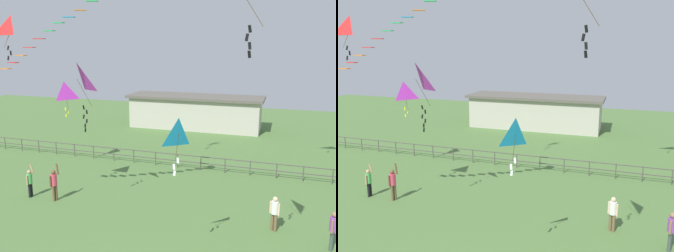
# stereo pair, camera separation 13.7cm
# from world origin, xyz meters

# --- Properties ---
(person_1) EXTENTS (0.30, 0.47, 1.64)m
(person_1) POSITION_xyz_m (6.47, 6.46, 0.94)
(person_1) COLOR #3F4C47
(person_1) RESTS_ON ground_plane
(person_2) EXTENTS (0.40, 0.50, 1.99)m
(person_2) POSITION_xyz_m (-6.81, 6.98, 1.00)
(person_2) COLOR brown
(person_2) RESTS_ON ground_plane
(person_3) EXTENTS (0.31, 0.46, 1.78)m
(person_3) POSITION_xyz_m (-8.34, 6.98, 0.89)
(person_3) COLOR black
(person_3) RESTS_ON ground_plane
(person_4) EXTENTS (0.44, 0.30, 1.60)m
(person_4) POSITION_xyz_m (4.22, 7.32, 0.92)
(person_4) COLOR brown
(person_4) RESTS_ON ground_plane
(kite_1) EXTENTS (0.85, 0.84, 1.87)m
(kite_1) POSITION_xyz_m (-7.30, 5.50, 8.70)
(kite_1) COLOR red
(kite_2) EXTENTS (1.00, 1.16, 3.23)m
(kite_2) POSITION_xyz_m (-4.75, 6.49, 6.35)
(kite_2) COLOR #B22DB2
(kite_3) EXTENTS (0.76, 0.69, 2.04)m
(kite_3) POSITION_xyz_m (1.04, 3.28, 5.05)
(kite_3) COLOR #198CD1
(kite_4) EXTENTS (1.09, 1.25, 2.24)m
(kite_4) POSITION_xyz_m (-9.31, 12.03, 5.05)
(kite_4) COLOR #B22DB2
(waterfront_railing) EXTENTS (36.03, 0.06, 0.95)m
(waterfront_railing) POSITION_xyz_m (-0.42, 14.00, 0.63)
(waterfront_railing) COLOR #4C4742
(waterfront_railing) RESTS_ON ground_plane
(pavilion_building) EXTENTS (13.18, 4.21, 3.22)m
(pavilion_building) POSITION_xyz_m (-4.01, 26.00, 1.63)
(pavilion_building) COLOR #B7B2A3
(pavilion_building) RESTS_ON ground_plane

